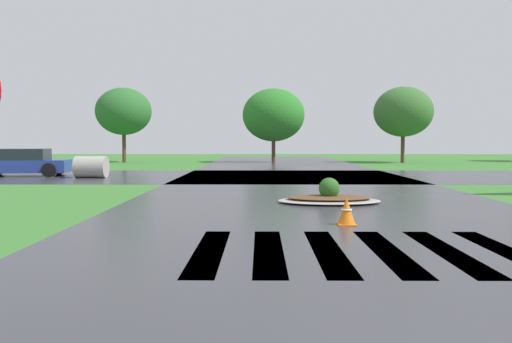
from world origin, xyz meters
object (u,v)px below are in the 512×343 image
(median_island, at_px, (329,198))
(drainage_pipe_stack, at_px, (91,167))
(car_blue_compact, at_px, (23,163))
(traffic_cone, at_px, (346,212))

(median_island, height_order, drainage_pipe_stack, drainage_pipe_stack)
(median_island, distance_m, car_blue_compact, 16.69)
(car_blue_compact, distance_m, traffic_cone, 19.08)
(drainage_pipe_stack, bearing_deg, median_island, -44.44)
(median_island, distance_m, traffic_cone, 3.64)
(median_island, relative_size, drainage_pipe_stack, 1.99)
(median_island, relative_size, car_blue_compact, 0.63)
(drainage_pipe_stack, bearing_deg, traffic_cone, -54.21)
(median_island, height_order, car_blue_compact, car_blue_compact)
(car_blue_compact, bearing_deg, traffic_cone, 125.48)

